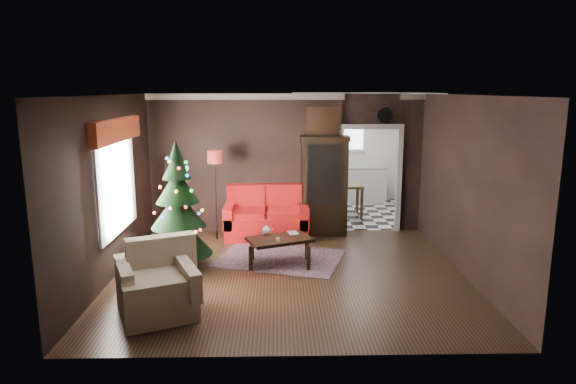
{
  "coord_description": "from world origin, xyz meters",
  "views": [
    {
      "loc": [
        -0.18,
        -7.56,
        2.89
      ],
      "look_at": [
        0.0,
        0.9,
        1.15
      ],
      "focal_mm": 31.35,
      "sensor_mm": 36.0,
      "label": 1
    }
  ],
  "objects_px": {
    "floor_lamp": "(216,197)",
    "kitchen_table": "(346,200)",
    "armchair": "(156,281)",
    "teapot": "(266,230)",
    "coffee_table": "(280,251)",
    "loveseat": "(266,213)",
    "wall_clock": "(385,115)",
    "christmas_tree": "(178,207)",
    "curio_cabinet": "(324,188)"
  },
  "relations": [
    {
      "from": "curio_cabinet",
      "to": "floor_lamp",
      "type": "bearing_deg",
      "value": -171.89
    },
    {
      "from": "loveseat",
      "to": "armchair",
      "type": "xyz_separation_m",
      "value": [
        -1.35,
        -3.47,
        -0.04
      ]
    },
    {
      "from": "loveseat",
      "to": "kitchen_table",
      "type": "relative_size",
      "value": 2.27
    },
    {
      "from": "coffee_table",
      "to": "kitchen_table",
      "type": "height_order",
      "value": "kitchen_table"
    },
    {
      "from": "curio_cabinet",
      "to": "teapot",
      "type": "bearing_deg",
      "value": -124.76
    },
    {
      "from": "wall_clock",
      "to": "kitchen_table",
      "type": "distance_m",
      "value": 2.43
    },
    {
      "from": "coffee_table",
      "to": "armchair",
      "type": "bearing_deg",
      "value": -130.88
    },
    {
      "from": "armchair",
      "to": "coffee_table",
      "type": "xyz_separation_m",
      "value": [
        1.6,
        1.85,
        -0.22
      ]
    },
    {
      "from": "floor_lamp",
      "to": "coffee_table",
      "type": "xyz_separation_m",
      "value": [
        1.22,
        -1.54,
        -0.59
      ]
    },
    {
      "from": "armchair",
      "to": "coffee_table",
      "type": "relative_size",
      "value": 0.97
    },
    {
      "from": "christmas_tree",
      "to": "wall_clock",
      "type": "bearing_deg",
      "value": 30.49
    },
    {
      "from": "coffee_table",
      "to": "christmas_tree",
      "type": "bearing_deg",
      "value": -174.05
    },
    {
      "from": "curio_cabinet",
      "to": "coffee_table",
      "type": "height_order",
      "value": "curio_cabinet"
    },
    {
      "from": "teapot",
      "to": "wall_clock",
      "type": "xyz_separation_m",
      "value": [
        2.33,
        1.8,
        1.84
      ]
    },
    {
      "from": "armchair",
      "to": "teapot",
      "type": "bearing_deg",
      "value": 33.09
    },
    {
      "from": "floor_lamp",
      "to": "kitchen_table",
      "type": "relative_size",
      "value": 2.43
    },
    {
      "from": "wall_clock",
      "to": "teapot",
      "type": "bearing_deg",
      "value": -142.22
    },
    {
      "from": "teapot",
      "to": "armchair",
      "type": "bearing_deg",
      "value": -123.66
    },
    {
      "from": "curio_cabinet",
      "to": "kitchen_table",
      "type": "relative_size",
      "value": 2.53
    },
    {
      "from": "curio_cabinet",
      "to": "floor_lamp",
      "type": "relative_size",
      "value": 1.04
    },
    {
      "from": "floor_lamp",
      "to": "kitchen_table",
      "type": "height_order",
      "value": "floor_lamp"
    },
    {
      "from": "armchair",
      "to": "kitchen_table",
      "type": "distance_m",
      "value": 6.01
    },
    {
      "from": "loveseat",
      "to": "wall_clock",
      "type": "distance_m",
      "value": 3.04
    },
    {
      "from": "loveseat",
      "to": "curio_cabinet",
      "type": "bearing_deg",
      "value": 10.83
    },
    {
      "from": "curio_cabinet",
      "to": "christmas_tree",
      "type": "height_order",
      "value": "christmas_tree"
    },
    {
      "from": "floor_lamp",
      "to": "wall_clock",
      "type": "bearing_deg",
      "value": 8.26
    },
    {
      "from": "christmas_tree",
      "to": "armchair",
      "type": "xyz_separation_m",
      "value": [
        0.01,
        -1.68,
        -0.59
      ]
    },
    {
      "from": "christmas_tree",
      "to": "coffee_table",
      "type": "bearing_deg",
      "value": 5.95
    },
    {
      "from": "loveseat",
      "to": "kitchen_table",
      "type": "bearing_deg",
      "value": 42.51
    },
    {
      "from": "loveseat",
      "to": "curio_cabinet",
      "type": "xyz_separation_m",
      "value": [
        1.15,
        0.22,
        0.45
      ]
    },
    {
      "from": "coffee_table",
      "to": "curio_cabinet",
      "type": "bearing_deg",
      "value": 63.91
    },
    {
      "from": "christmas_tree",
      "to": "coffee_table",
      "type": "xyz_separation_m",
      "value": [
        1.61,
        0.17,
        -0.81
      ]
    },
    {
      "from": "loveseat",
      "to": "wall_clock",
      "type": "bearing_deg",
      "value": 9.66
    },
    {
      "from": "armchair",
      "to": "wall_clock",
      "type": "bearing_deg",
      "value": 23.01
    },
    {
      "from": "loveseat",
      "to": "teapot",
      "type": "distance_m",
      "value": 1.4
    },
    {
      "from": "wall_clock",
      "to": "kitchen_table",
      "type": "bearing_deg",
      "value": 113.75
    },
    {
      "from": "floor_lamp",
      "to": "coffee_table",
      "type": "height_order",
      "value": "floor_lamp"
    },
    {
      "from": "loveseat",
      "to": "christmas_tree",
      "type": "distance_m",
      "value": 2.31
    },
    {
      "from": "armchair",
      "to": "wall_clock",
      "type": "xyz_separation_m",
      "value": [
        3.7,
        3.87,
        1.92
      ]
    },
    {
      "from": "loveseat",
      "to": "wall_clock",
      "type": "relative_size",
      "value": 5.31
    },
    {
      "from": "teapot",
      "to": "loveseat",
      "type": "bearing_deg",
      "value": 90.98
    },
    {
      "from": "armchair",
      "to": "kitchen_table",
      "type": "bearing_deg",
      "value": 35.13
    },
    {
      "from": "wall_clock",
      "to": "kitchen_table",
      "type": "height_order",
      "value": "wall_clock"
    },
    {
      "from": "loveseat",
      "to": "curio_cabinet",
      "type": "distance_m",
      "value": 1.25
    },
    {
      "from": "floor_lamp",
      "to": "wall_clock",
      "type": "xyz_separation_m",
      "value": [
        3.32,
        0.48,
        1.55
      ]
    },
    {
      "from": "armchair",
      "to": "floor_lamp",
      "type": "bearing_deg",
      "value": 60.39
    },
    {
      "from": "loveseat",
      "to": "christmas_tree",
      "type": "bearing_deg",
      "value": -127.35
    },
    {
      "from": "christmas_tree",
      "to": "loveseat",
      "type": "bearing_deg",
      "value": 52.65
    },
    {
      "from": "loveseat",
      "to": "floor_lamp",
      "type": "xyz_separation_m",
      "value": [
        -0.97,
        -0.08,
        0.33
      ]
    },
    {
      "from": "floor_lamp",
      "to": "wall_clock",
      "type": "relative_size",
      "value": 5.69
    }
  ]
}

